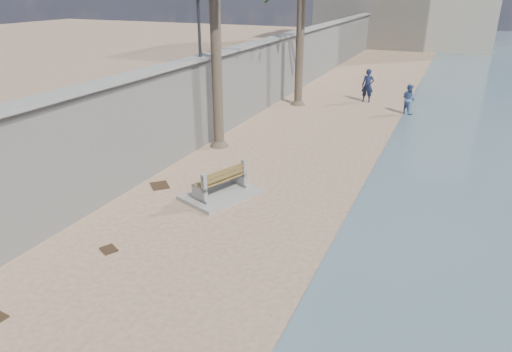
# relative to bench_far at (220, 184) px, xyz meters

# --- Properties ---
(seawall) EXTENTS (0.45, 70.00, 3.50)m
(seawall) POSITION_rel_bench_far_xyz_m (-3.17, 12.35, 1.33)
(seawall) COLOR gray
(seawall) RESTS_ON ground_plane
(wall_cap) EXTENTS (0.80, 70.00, 0.12)m
(wall_cap) POSITION_rel_bench_far_xyz_m (-3.17, 12.35, 3.13)
(wall_cap) COLOR gray
(wall_cap) RESTS_ON seawall
(bench_far) EXTENTS (2.27, 2.71, 0.96)m
(bench_far) POSITION_rel_bench_far_xyz_m (0.00, 0.00, 0.00)
(bench_far) COLOR gray
(bench_far) RESTS_ON ground_plane
(person_a) EXTENTS (0.78, 0.53, 2.14)m
(person_a) POSITION_rel_bench_far_xyz_m (1.73, 14.75, 0.65)
(person_a) COLOR #141C38
(person_a) RESTS_ON ground_plane
(person_b) EXTENTS (1.04, 1.01, 1.71)m
(person_b) POSITION_rel_bench_far_xyz_m (4.20, 12.96, 0.43)
(person_b) COLOR #496297
(person_b) RESTS_ON ground_plane
(debris_c) EXTENTS (0.89, 0.88, 0.03)m
(debris_c) POSITION_rel_bench_far_xyz_m (-2.24, -0.12, -0.41)
(debris_c) COLOR #382616
(debris_c) RESTS_ON ground_plane
(debris_d) EXTENTS (0.54, 0.51, 0.03)m
(debris_d) POSITION_rel_bench_far_xyz_m (-1.09, -4.00, -0.41)
(debris_d) COLOR #382616
(debris_d) RESTS_ON ground_plane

